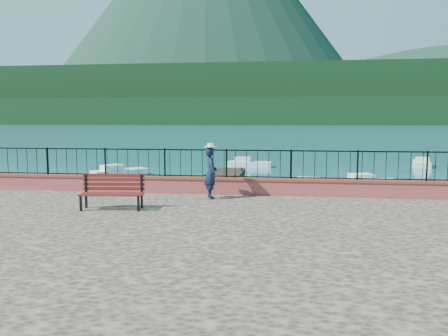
% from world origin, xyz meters
% --- Properties ---
extents(ground, '(2000.00, 2000.00, 0.00)m').
position_xyz_m(ground, '(0.00, 0.00, 0.00)').
color(ground, '#19596B').
rests_on(ground, ground).
extents(parapet, '(28.00, 0.46, 0.58)m').
position_xyz_m(parapet, '(0.00, 3.70, 1.49)').
color(parapet, '#B04A3F').
rests_on(parapet, promenade).
extents(railing, '(27.00, 0.05, 0.95)m').
position_xyz_m(railing, '(0.00, 3.70, 2.25)').
color(railing, black).
rests_on(railing, parapet).
extents(dock, '(2.00, 16.00, 0.30)m').
position_xyz_m(dock, '(-2.00, 12.00, 0.15)').
color(dock, '#2D231C').
rests_on(dock, ground).
extents(far_forest, '(900.00, 60.00, 18.00)m').
position_xyz_m(far_forest, '(0.00, 300.00, 9.00)').
color(far_forest, black).
rests_on(far_forest, ground).
extents(foothills, '(900.00, 120.00, 44.00)m').
position_xyz_m(foothills, '(0.00, 360.00, 22.00)').
color(foothills, black).
rests_on(foothills, ground).
extents(volcano, '(560.00, 560.00, 380.00)m').
position_xyz_m(volcano, '(-120.00, 700.00, 190.00)').
color(volcano, '#142D23').
rests_on(volcano, ground).
extents(park_bench, '(1.85, 0.78, 1.00)m').
position_xyz_m(park_bench, '(-3.25, 0.67, 1.50)').
color(park_bench, black).
rests_on(park_bench, promenade).
extents(person, '(0.61, 0.73, 1.69)m').
position_xyz_m(person, '(-0.70, 2.77, 2.05)').
color(person, black).
rests_on(person, promenade).
extents(hat, '(0.44, 0.44, 0.12)m').
position_xyz_m(hat, '(-0.70, 2.77, 2.95)').
color(hat, white).
rests_on(hat, person).
extents(boat_1, '(3.54, 2.04, 0.80)m').
position_xyz_m(boat_1, '(3.40, 11.41, 0.40)').
color(boat_1, silver).
rests_on(boat_1, ground).
extents(boat_2, '(3.55, 2.06, 0.80)m').
position_xyz_m(boat_2, '(6.47, 13.75, 0.40)').
color(boat_2, silver).
rests_on(boat_2, ground).
extents(boat_3, '(3.52, 3.59, 0.80)m').
position_xyz_m(boat_3, '(-9.21, 16.80, 0.40)').
color(boat_3, silver).
rests_on(boat_3, ground).
extents(boat_4, '(3.53, 1.47, 0.80)m').
position_xyz_m(boat_4, '(-0.96, 23.43, 0.40)').
color(boat_4, silver).
rests_on(boat_4, ground).
extents(boat_5, '(2.14, 3.62, 0.80)m').
position_xyz_m(boat_5, '(12.83, 25.66, 0.40)').
color(boat_5, silver).
rests_on(boat_5, ground).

